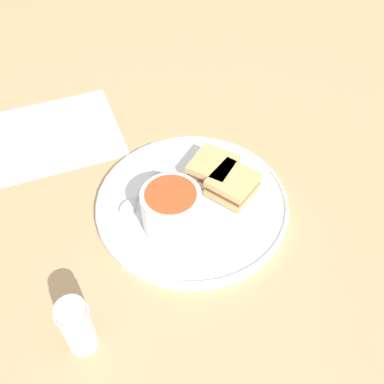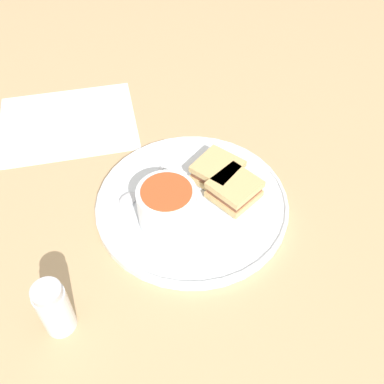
# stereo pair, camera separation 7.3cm
# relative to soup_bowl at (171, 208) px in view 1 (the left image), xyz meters

# --- Properties ---
(ground_plane) EXTENTS (2.40, 2.40, 0.00)m
(ground_plane) POSITION_rel_soup_bowl_xyz_m (0.04, -0.04, -0.05)
(ground_plane) COLOR tan
(plate) EXTENTS (0.32, 0.32, 0.02)m
(plate) POSITION_rel_soup_bowl_xyz_m (0.04, -0.04, -0.04)
(plate) COLOR white
(plate) RESTS_ON ground_plane
(soup_bowl) EXTENTS (0.09, 0.09, 0.07)m
(soup_bowl) POSITION_rel_soup_bowl_xyz_m (0.00, 0.00, 0.00)
(soup_bowl) COLOR white
(soup_bowl) RESTS_ON plate
(spoon) EXTENTS (0.09, 0.09, 0.01)m
(spoon) POSITION_rel_soup_bowl_xyz_m (0.05, 0.06, -0.03)
(spoon) COLOR silver
(spoon) RESTS_ON plate
(sandwich_half_near) EXTENTS (0.10, 0.10, 0.03)m
(sandwich_half_near) POSITION_rel_soup_bowl_xyz_m (0.04, -0.11, -0.02)
(sandwich_half_near) COLOR tan
(sandwich_half_near) RESTS_ON plate
(sandwich_half_far) EXTENTS (0.10, 0.10, 0.03)m
(sandwich_half_far) POSITION_rel_soup_bowl_xyz_m (0.08, -0.09, -0.02)
(sandwich_half_far) COLOR tan
(sandwich_half_far) RESTS_ON plate
(salt_shaker) EXTENTS (0.04, 0.04, 0.09)m
(salt_shaker) POSITION_rel_soup_bowl_xyz_m (-0.15, 0.16, -0.01)
(salt_shaker) COLOR silver
(salt_shaker) RESTS_ON ground_plane
(menu_sheet) EXTENTS (0.25, 0.29, 0.00)m
(menu_sheet) POSITION_rel_soup_bowl_xyz_m (0.28, 0.18, -0.05)
(menu_sheet) COLOR white
(menu_sheet) RESTS_ON ground_plane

